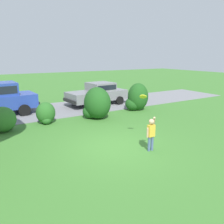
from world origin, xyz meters
name	(u,v)px	position (x,y,z in m)	size (l,w,h in m)	color
ground_plane	(116,147)	(0.00, 0.00, 0.00)	(80.00, 80.00, 0.00)	#3D752D
driveway_strip	(57,110)	(0.00, 7.19, 0.01)	(28.00, 4.40, 0.02)	slate
shrub_near_tree	(3,119)	(-3.48, 4.15, 0.59)	(1.17, 0.99, 1.18)	#33702B
shrub_centre_left	(46,114)	(-1.44, 4.47, 0.52)	(0.97, 0.92, 1.12)	#286023
shrub_centre	(96,104)	(1.25, 4.01, 0.82)	(1.47, 1.64, 1.75)	#1E511C
shrub_centre_right	(137,98)	(4.38, 4.47, 0.77)	(1.48, 1.25, 1.73)	#1E511C
parked_sedan	(98,93)	(3.04, 7.25, 0.85)	(4.55, 2.41, 1.56)	gray
child_thrower	(151,132)	(0.91, -0.97, 0.72)	(0.46, 0.26, 1.29)	#4C608C
frisbee	(143,97)	(1.34, 0.09, 1.82)	(0.32, 0.26, 0.26)	yellow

